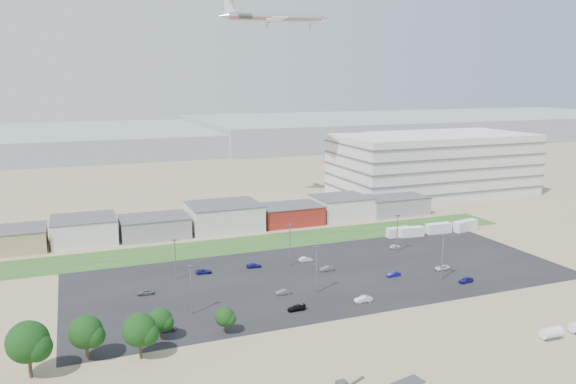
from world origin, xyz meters
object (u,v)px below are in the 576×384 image
airliner (275,18)px  parked_car_6 (254,265)px  parked_car_3 (296,308)px  parked_car_9 (204,271)px  parked_car_5 (145,292)px  parked_car_11 (306,259)px  storage_tank_nw (551,333)px  box_trailer_a (399,232)px  parked_car_4 (283,292)px  parked_car_7 (327,269)px  parked_car_0 (442,268)px  parked_car_1 (393,274)px  tree_far_left (28,346)px  parked_car_8 (395,247)px  parked_car_13 (363,299)px  parked_car_10 (166,328)px  parked_car_2 (466,280)px

airliner → parked_car_6: 101.03m
parked_car_3 → parked_car_9: bearing=-157.3°
parked_car_5 → parked_car_11: size_ratio=0.97×
storage_tank_nw → parked_car_3: bearing=143.0°
box_trailer_a → parked_car_4: (-49.37, -31.17, -0.86)m
storage_tank_nw → parked_car_7: 53.77m
parked_car_0 → parked_car_9: size_ratio=1.06×
parked_car_1 → parked_car_3: (-29.59, -10.42, -0.02)m
box_trailer_a → tree_far_left: tree_far_left is taller
parked_car_3 → parked_car_8: 52.03m
box_trailer_a → parked_car_1: 36.34m
airliner → parked_car_11: 97.76m
parked_car_13 → parked_car_10: bearing=-90.8°
parked_car_7 → parked_car_5: bearing=-89.2°
airliner → parked_car_9: bearing=-115.8°
airliner → parked_car_5: airliner is taller
parked_car_2 → parked_car_11: 40.26m
tree_far_left → airliner: 147.49m
parked_car_4 → parked_car_9: size_ratio=0.87×
parked_car_0 → parked_car_8: bearing=179.7°
tree_far_left → parked_car_8: (91.85, 39.35, -4.80)m
airliner → parked_car_10: airliner is taller
airliner → parked_car_13: airliner is taller
parked_car_7 → box_trailer_a: bearing=122.3°
tree_far_left → parked_car_6: bearing=37.5°
airliner → parked_car_13: (-16.19, -97.83, -68.10)m
tree_far_left → parked_car_13: (64.46, 8.15, -4.72)m
tree_far_left → parked_car_13: 65.15m
storage_tank_nw → box_trailer_a: size_ratio=0.52×
parked_car_10 → tree_far_left: bearing=117.3°
airliner → parked_car_7: 103.74m
parked_car_1 → parked_car_10: 57.19m
storage_tank_nw → parked_car_2: storage_tank_nw is taller
airliner → parked_car_1: bearing=-83.9°
parked_car_4 → parked_car_9: (-13.32, 19.93, -0.02)m
parked_car_3 → parked_car_8: (42.41, 30.14, 0.01)m
parked_car_4 → parked_car_5: (-28.50, 10.92, 0.05)m
parked_car_7 → parked_car_9: bearing=-106.6°
storage_tank_nw → parked_car_2: bearing=81.0°
parked_car_10 → parked_car_7: bearing=-60.3°
airliner → parked_car_6: (-30.97, -67.81, -68.19)m
parked_car_3 → parked_car_4: 9.30m
parked_car_5 → parked_car_10: parked_car_10 is taller
parked_car_2 → parked_car_5: parked_car_2 is taller
storage_tank_nw → tree_far_left: (-87.93, 19.81, 4.18)m
parked_car_5 → parked_car_2: bearing=76.4°
storage_tank_nw → parked_car_9: bearing=131.3°
parked_car_2 → parked_car_7: size_ratio=1.05×
box_trailer_a → parked_car_8: 12.85m
parked_car_0 → parked_car_4: size_ratio=1.22×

